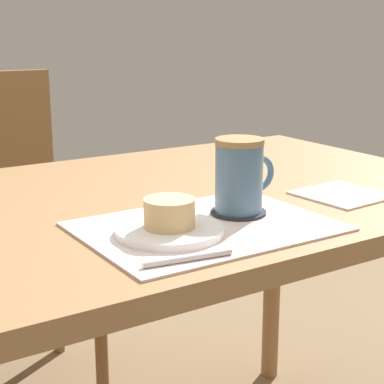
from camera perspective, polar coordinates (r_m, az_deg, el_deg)
dining_table at (r=1.22m, az=-3.83°, el=-3.86°), size 1.31×0.79×0.73m
wooden_chair at (r=1.89m, az=-16.44°, el=-2.41°), size 0.43×0.43×0.92m
placemat at (r=1.02m, az=1.22°, el=-3.10°), size 0.39×0.29×0.00m
pastry_plate at (r=0.97m, az=-2.01°, el=-3.45°), size 0.17×0.17×0.01m
pastry at (r=0.96m, az=-2.02°, el=-1.87°), size 0.08×0.08×0.04m
coffee_coaster at (r=1.08m, az=4.14°, el=-1.80°), size 0.09×0.09×0.00m
coffee_mug at (r=1.07m, az=4.30°, el=1.52°), size 0.11×0.08×0.12m
teaspoon at (r=0.87m, az=-0.34°, el=-5.90°), size 0.13×0.03×0.01m
paper_napkin at (r=1.24m, az=13.25°, el=-0.22°), size 0.16×0.16×0.00m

